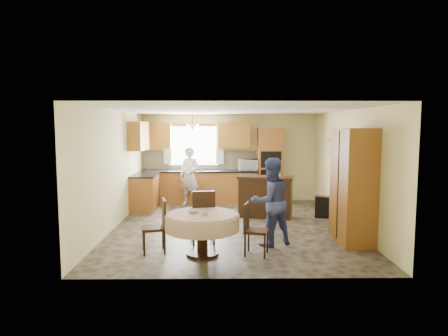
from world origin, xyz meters
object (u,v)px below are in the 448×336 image
chair_right (252,226)px  person_sink (190,176)px  chair_back (203,214)px  oven_tower (270,165)px  chair_left (158,223)px  person_dining (270,202)px  dining_table (202,223)px  sideboard (266,198)px  cupboard (353,186)px

chair_right → person_sink: size_ratio=0.55×
chair_back → person_sink: bearing=-91.8°
oven_tower → chair_left: size_ratio=2.31×
person_sink → person_dining: size_ratio=1.01×
oven_tower → dining_table: oven_tower is taller
sideboard → person_dining: size_ratio=0.81×
person_sink → chair_right: bearing=-48.7°
chair_left → cupboard: bearing=86.6°
chair_left → person_dining: 2.04m
chair_back → chair_right: (0.85, -0.61, -0.07)m
chair_right → person_dining: (0.37, 0.56, 0.31)m
chair_back → person_sink: size_ratio=0.62×
oven_tower → cupboard: size_ratio=1.00×
cupboard → person_sink: (-3.30, 3.47, -0.26)m
chair_left → oven_tower: bearing=138.0°
chair_back → person_dining: bearing=167.5°
chair_back → person_sink: 3.65m
chair_back → chair_right: chair_back is taller
chair_left → chair_right: (1.60, -0.14, -0.02)m
oven_tower → person_sink: size_ratio=1.32×
person_sink → person_dining: 4.06m
chair_right → dining_table: bearing=105.4°
sideboard → person_sink: 2.41m
cupboard → chair_right: 2.15m
cupboard → dining_table: size_ratio=1.71×
sideboard → chair_back: bearing=-108.3°
oven_tower → chair_left: 5.13m
dining_table → chair_back: bearing=91.2°
oven_tower → chair_right: size_ratio=2.41×
oven_tower → chair_right: oven_tower is taller
cupboard → dining_table: bearing=-164.8°
dining_table → person_dining: size_ratio=0.78×
dining_table → chair_right: (0.84, 0.01, -0.06)m
sideboard → person_dining: (-0.17, -2.23, 0.34)m
oven_tower → sideboard: bearing=-99.8°
chair_back → chair_right: 1.05m
chair_right → cupboard: bearing=-54.2°
chair_left → person_dining: size_ratio=0.57×
sideboard → person_dining: bearing=-80.0°
chair_left → chair_back: (0.75, 0.47, 0.05)m
chair_back → dining_table: bearing=81.3°
chair_back → person_sink: (-0.51, 3.61, 0.25)m
oven_tower → cupboard: cupboard is taller
cupboard → chair_left: size_ratio=2.31×
dining_table → oven_tower: bearing=69.8°
dining_table → person_dining: bearing=25.0°
sideboard → person_sink: size_ratio=0.80×
chair_back → person_sink: person_sink is taller
chair_left → chair_back: 0.89m
person_dining → oven_tower: bearing=-121.5°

